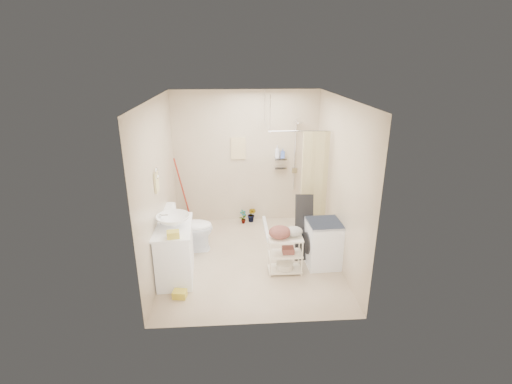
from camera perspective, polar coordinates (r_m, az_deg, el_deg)
The scene contains 23 objects.
floor at distance 6.26m, azimuth -0.81°, elevation -10.21°, with size 3.20×3.20×0.00m, color #C4B093.
ceiling at distance 5.43m, azimuth -0.94°, elevation 14.17°, with size 2.80×3.20×0.04m, color silver.
wall_back at distance 7.25m, azimuth -1.53°, elevation 5.24°, with size 2.80×0.04×2.60m, color beige.
wall_front at distance 4.24m, azimuth 0.26°, elevation -5.97°, with size 2.80×0.04×2.60m, color beige.
wall_left at distance 5.82m, azimuth -14.77°, elevation 0.77°, with size 0.04×3.20×2.60m, color beige.
wall_right at distance 5.95m, azimuth 12.72°, elevation 1.37°, with size 0.04×3.20×2.60m, color beige.
vanity at distance 5.74m, azimuth -12.37°, elevation -8.91°, with size 0.54×0.96×0.84m, color white.
sink at distance 5.52m, azimuth -12.63°, elevation -4.33°, with size 0.48×0.48×0.17m, color white.
counter_basket at distance 5.19m, azimuth -12.63°, elevation -6.38°, with size 0.17×0.13×0.09m, color gold.
floor_basket at distance 5.45m, azimuth -11.67°, elevation -14.94°, with size 0.27×0.21×0.14m, color yellow.
toilet at distance 6.45m, azimuth -10.31°, elevation -5.45°, with size 0.46×0.81×0.83m, color white.
mop at distance 7.39m, azimuth -11.53°, elevation 0.16°, with size 0.13×0.13×1.38m, color #A02718, non-canonical shape.
potted_plant_a at distance 7.44m, azimuth -1.98°, elevation -3.82°, with size 0.15×0.10×0.29m, color #9A4123.
potted_plant_b at distance 7.50m, azimuth -0.66°, elevation -3.50°, with size 0.17×0.14×0.32m, color #97572F.
hanging_towel at distance 7.17m, azimuth -2.75°, elevation 6.71°, with size 0.28×0.03×0.42m, color beige.
towel_ring at distance 5.58m, azimuth -15.08°, elevation 1.74°, with size 0.04×0.22×0.34m, color beige, non-canonical shape.
tp_holder at distance 6.07m, azimuth -13.83°, elevation -4.23°, with size 0.08×0.12×0.14m, color white, non-canonical shape.
shower at distance 6.88m, azimuth 5.78°, elevation 2.14°, with size 1.10×1.10×2.10m, color white, non-canonical shape.
shampoo_bottle_a at distance 7.19m, azimuth 3.27°, elevation 6.22°, with size 0.09×0.09×0.23m, color silver.
shampoo_bottle_b at distance 7.21m, azimuth 4.14°, elevation 5.98°, with size 0.08×0.08×0.17m, color #4460B6.
washing_machine at distance 6.03m, azimuth 10.28°, elevation -7.78°, with size 0.51×0.53×0.75m, color white.
laundry_rack at distance 5.77m, azimuth 4.51°, elevation -9.07°, with size 0.52×0.30×0.71m, color white, non-canonical shape.
ironing_board at distance 6.09m, azimuth 7.40°, elevation -5.39°, with size 0.32×0.09×1.12m, color black, non-canonical shape.
Camera 1 is at (-0.27, -5.40, 3.17)m, focal length 26.00 mm.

